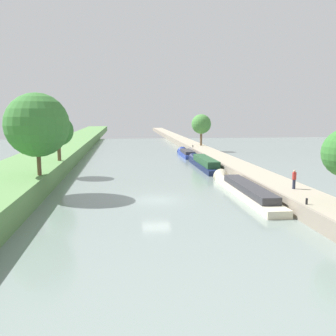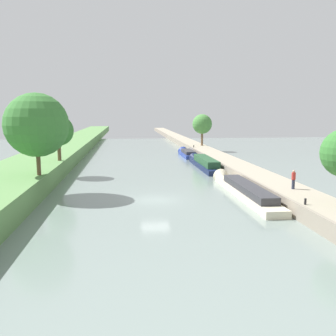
{
  "view_description": "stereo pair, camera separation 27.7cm",
  "coord_description": "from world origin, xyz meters",
  "px_view_note": "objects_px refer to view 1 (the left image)",
  "views": [
    {
      "loc": [
        -2.73,
        -32.27,
        7.69
      ],
      "look_at": [
        2.53,
        12.42,
        1.0
      ],
      "focal_mm": 39.86,
      "sensor_mm": 36.0,
      "label": 1
    },
    {
      "loc": [
        -2.45,
        -32.3,
        7.69
      ],
      "look_at": [
        2.53,
        12.42,
        1.0
      ],
      "focal_mm": 39.86,
      "sensor_mm": 36.0,
      "label": 2
    }
  ],
  "objects_px": {
    "narrowboat_navy": "(204,163)",
    "mooring_bollard_near": "(307,201)",
    "person_walking": "(294,179)",
    "narrowboat_cream": "(243,189)",
    "mooring_bollard_far": "(193,146)",
    "narrowboat_blue": "(186,153)"
  },
  "relations": [
    {
      "from": "person_walking",
      "to": "mooring_bollard_near",
      "type": "xyz_separation_m",
      "value": [
        -1.57,
        -5.38,
        -0.65
      ]
    },
    {
      "from": "narrowboat_navy",
      "to": "person_walking",
      "type": "bearing_deg",
      "value": -81.07
    },
    {
      "from": "narrowboat_cream",
      "to": "person_walking",
      "type": "bearing_deg",
      "value": -46.5
    },
    {
      "from": "narrowboat_cream",
      "to": "narrowboat_blue",
      "type": "distance_m",
      "value": 31.97
    },
    {
      "from": "narrowboat_cream",
      "to": "person_walking",
      "type": "xyz_separation_m",
      "value": [
        3.34,
        -3.52,
        1.53
      ]
    },
    {
      "from": "narrowboat_cream",
      "to": "mooring_bollard_near",
      "type": "bearing_deg",
      "value": -78.73
    },
    {
      "from": "narrowboat_blue",
      "to": "mooring_bollard_near",
      "type": "bearing_deg",
      "value": -87.3
    },
    {
      "from": "narrowboat_navy",
      "to": "mooring_bollard_near",
      "type": "distance_m",
      "value": 26.77
    },
    {
      "from": "narrowboat_navy",
      "to": "mooring_bollard_far",
      "type": "xyz_separation_m",
      "value": [
        1.78,
        18.03,
        0.77
      ]
    },
    {
      "from": "narrowboat_cream",
      "to": "narrowboat_navy",
      "type": "distance_m",
      "value": 17.8
    },
    {
      "from": "person_walking",
      "to": "mooring_bollard_near",
      "type": "height_order",
      "value": "person_walking"
    },
    {
      "from": "person_walking",
      "to": "mooring_bollard_near",
      "type": "distance_m",
      "value": 5.64
    },
    {
      "from": "narrowboat_blue",
      "to": "person_walking",
      "type": "distance_m",
      "value": 35.7
    },
    {
      "from": "narrowboat_cream",
      "to": "narrowboat_navy",
      "type": "bearing_deg",
      "value": 90.02
    },
    {
      "from": "narrowboat_navy",
      "to": "mooring_bollard_near",
      "type": "xyz_separation_m",
      "value": [
        1.78,
        -26.7,
        0.77
      ]
    },
    {
      "from": "narrowboat_cream",
      "to": "mooring_bollard_near",
      "type": "height_order",
      "value": "mooring_bollard_near"
    },
    {
      "from": "person_walking",
      "to": "narrowboat_cream",
      "type": "bearing_deg",
      "value": 133.5
    },
    {
      "from": "narrowboat_blue",
      "to": "narrowboat_navy",
      "type": "bearing_deg",
      "value": -89.41
    },
    {
      "from": "mooring_bollard_far",
      "to": "narrowboat_blue",
      "type": "bearing_deg",
      "value": -116.58
    },
    {
      "from": "mooring_bollard_near",
      "to": "mooring_bollard_far",
      "type": "xyz_separation_m",
      "value": [
        0.0,
        44.73,
        0.0
      ]
    },
    {
      "from": "mooring_bollard_far",
      "to": "mooring_bollard_near",
      "type": "bearing_deg",
      "value": -90.0
    },
    {
      "from": "narrowboat_blue",
      "to": "narrowboat_cream",
      "type": "bearing_deg",
      "value": -89.72
    }
  ]
}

